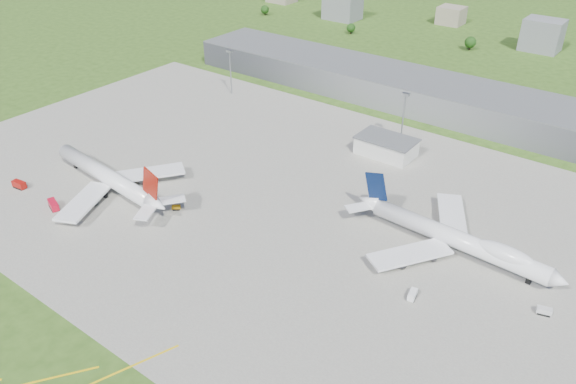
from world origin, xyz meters
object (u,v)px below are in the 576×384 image
Objects in this scene: tug_yellow at (176,208)px; van_white_far at (544,311)px; van_white_near at (412,295)px; fire_truck at (53,205)px; crash_tender at (19,185)px; airliner_red_twin at (109,178)px; airliner_blue_quad at (457,239)px.

van_white_far is at bearing -29.99° from tug_yellow.
van_white_near is (98.16, 8.93, 0.38)m from tug_yellow.
fire_truck is 142.76m from van_white_near.
crash_tender reaches higher than van_white_near.
airliner_blue_quad is at bearing -155.52° from airliner_red_twin.
airliner_red_twin is 132.25m from van_white_near.
fire_truck reaches higher than crash_tender.
airliner_blue_quad is 20.67× the size of tug_yellow.
tug_yellow is 136.29m from van_white_far.
crash_tender is at bearing -154.42° from airliner_blue_quad.
airliner_red_twin is 12.17× the size of crash_tender.
airliner_red_twin is at bearing 86.20° from van_white_near.
van_white_near is at bearing -169.79° from van_white_far.
airliner_blue_quad is at bearing -12.51° from van_white_near.
airliner_red_twin is 10.20× the size of fire_truck.
van_white_far is (35.50, 17.67, -0.08)m from van_white_near.
crash_tender is (-164.59, -68.05, -4.09)m from airliner_blue_quad.
van_white_far is at bearing -163.55° from airliner_red_twin.
tug_yellow is at bearing 15.92° from crash_tender.
van_white_far is at bearing 36.93° from fire_truck.
fire_truck is at bearing 80.00° from airliner_red_twin.
van_white_near is (137.70, 37.69, -0.34)m from fire_truck.
van_white_far is at bearing 7.96° from crash_tender.
van_white_near is at bearing -89.20° from airliner_blue_quad.
crash_tender is at bearing 40.39° from airliner_red_twin.
airliner_blue_quad is 155.05m from fire_truck.
tug_yellow is 0.73× the size of van_white_near.
van_white_near is (163.34, 37.07, -0.34)m from crash_tender.
van_white_far is at bearing -18.12° from airliner_blue_quad.
tug_yellow is (65.18, 28.15, -0.72)m from crash_tender.
crash_tender is 1.70× the size of tug_yellow.
airliner_red_twin is 34.04m from tug_yellow.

